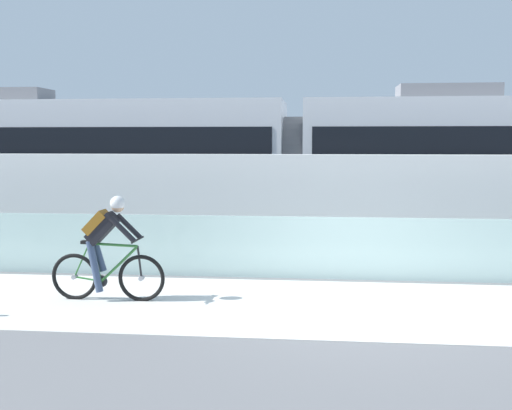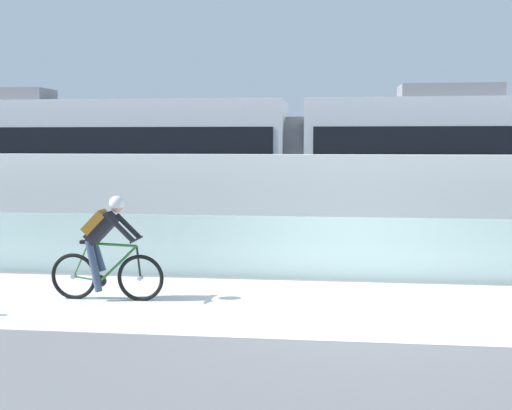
% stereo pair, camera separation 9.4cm
% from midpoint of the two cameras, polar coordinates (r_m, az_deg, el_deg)
% --- Properties ---
extents(ground_plane, '(200.00, 200.00, 0.00)m').
position_cam_midpoint_polar(ground_plane, '(9.24, 9.73, -9.36)').
color(ground_plane, slate).
extents(bike_path_deck, '(32.00, 3.20, 0.01)m').
position_cam_midpoint_polar(bike_path_deck, '(9.23, 9.73, -9.33)').
color(bike_path_deck, silver).
rests_on(bike_path_deck, ground).
extents(glass_parapet, '(32.00, 0.05, 1.10)m').
position_cam_midpoint_polar(glass_parapet, '(10.92, 9.21, -4.02)').
color(glass_parapet, silver).
rests_on(glass_parapet, ground).
extents(concrete_barrier_wall, '(32.00, 0.36, 2.16)m').
position_cam_midpoint_polar(concrete_barrier_wall, '(12.63, 8.85, -0.26)').
color(concrete_barrier_wall, white).
rests_on(concrete_barrier_wall, ground).
extents(tram_rail_near, '(32.00, 0.08, 0.01)m').
position_cam_midpoint_polar(tram_rail_near, '(15.23, 8.39, -3.29)').
color(tram_rail_near, '#595654').
rests_on(tram_rail_near, ground).
extents(tram_rail_far, '(32.00, 0.08, 0.01)m').
position_cam_midpoint_polar(tram_rail_far, '(16.65, 8.22, -2.51)').
color(tram_rail_far, '#595654').
rests_on(tram_rail_far, ground).
extents(tram, '(22.56, 2.54, 3.81)m').
position_cam_midpoint_polar(tram, '(15.77, 3.79, 3.97)').
color(tram, silver).
rests_on(tram, ground).
extents(cyclist_on_bike, '(1.77, 0.58, 1.61)m').
position_cam_midpoint_polar(cyclist_on_bike, '(9.60, -13.49, -3.97)').
color(cyclist_on_bike, black).
rests_on(cyclist_on_bike, ground).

